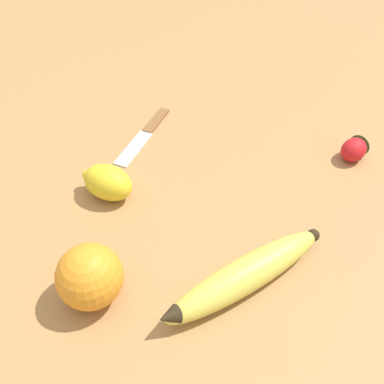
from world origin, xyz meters
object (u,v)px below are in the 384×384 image
Objects in this scene: banana at (244,275)px; lemon at (108,182)px; strawberry at (355,149)px; orange at (90,276)px; paring_knife at (146,133)px.

lemon is (-0.23, 0.00, 0.00)m from banana.
strawberry is 0.62× the size of lemon.
lemon reaches higher than strawberry.
orange reaches higher than banana.
banana is at bearing -0.17° from lemon.
paring_knife is (-0.16, 0.25, -0.03)m from orange.
banana reaches higher than paring_knife.
paring_knife is at bearing 126.17° from strawberry.
orange is 0.92× the size of lemon.
paring_knife is at bearing 123.14° from orange.
strawberry is (0.11, 0.41, -0.02)m from orange.
orange reaches higher than lemon.
banana is at bearing -172.71° from strawberry.
lemon is 0.52× the size of paring_knife.
orange is 0.42m from strawberry.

